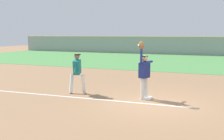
% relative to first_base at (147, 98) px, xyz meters
% --- Properties ---
extents(ground_plane, '(76.55, 76.55, 0.00)m').
position_rel_first_base_xyz_m(ground_plane, '(0.38, -0.57, -0.04)').
color(ground_plane, '#936D4C').
extents(outfield_grass, '(50.57, 15.81, 0.01)m').
position_rel_first_base_xyz_m(outfield_grass, '(0.38, 15.58, -0.04)').
color(outfield_grass, '#4C8C47').
rests_on(outfield_grass, ground_plane).
extents(chalk_foul_line, '(11.99, 0.61, 0.01)m').
position_rel_first_base_xyz_m(chalk_foul_line, '(-4.00, -0.90, -0.04)').
color(chalk_foul_line, white).
rests_on(chalk_foul_line, ground_plane).
extents(first_base, '(0.39, 0.39, 0.08)m').
position_rel_first_base_xyz_m(first_base, '(0.00, 0.00, 0.00)').
color(first_base, white).
rests_on(first_base, ground_plane).
extents(fielder, '(0.41, 0.88, 2.28)m').
position_rel_first_base_xyz_m(fielder, '(-0.11, -0.05, 1.08)').
color(fielder, silver).
rests_on(fielder, ground_plane).
extents(runner, '(0.85, 0.83, 1.72)m').
position_rel_first_base_xyz_m(runner, '(-3.02, -0.16, 0.96)').
color(runner, white).
rests_on(runner, ground_plane).
extents(baseball, '(0.07, 0.07, 0.07)m').
position_rel_first_base_xyz_m(baseball, '(-0.38, 0.04, 2.07)').
color(baseball, white).
extents(outfield_fence, '(50.65, 0.08, 2.21)m').
position_rel_first_base_xyz_m(outfield_fence, '(0.38, 23.48, 1.06)').
color(outfield_fence, '#93999E').
rests_on(outfield_fence, ground_plane).
extents(parked_car_green, '(4.54, 2.39, 1.25)m').
position_rel_first_base_xyz_m(parked_car_green, '(-6.24, 27.86, 0.63)').
color(parked_car_green, '#1E6B33').
rests_on(parked_car_green, ground_plane).
extents(parked_car_tan, '(4.53, 2.38, 1.25)m').
position_rel_first_base_xyz_m(parked_car_tan, '(-0.59, 27.48, 0.63)').
color(parked_car_tan, tan).
rests_on(parked_car_tan, ground_plane).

